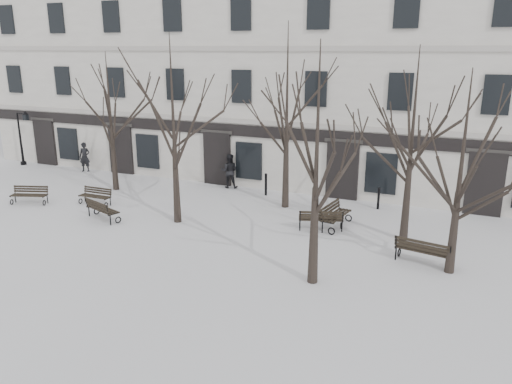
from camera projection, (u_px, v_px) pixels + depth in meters
The scene contains 19 objects.
ground at pixel (204, 242), 19.53m from camera, with size 100.00×100.00×0.00m, color silver.
building at pixel (308, 80), 29.43m from camera, with size 40.40×10.20×11.40m.
tree_1 at pixel (173, 108), 20.48m from camera, with size 5.55×5.55×7.93m.
tree_2 at pixel (317, 138), 14.92m from camera, with size 5.31×5.31×7.58m.
tree_3 at pixel (463, 150), 15.78m from camera, with size 4.73×4.73×6.76m.
tree_4 at pixel (109, 105), 25.58m from camera, with size 5.03×5.03×7.18m.
tree_5 at pixel (287, 95), 22.43m from camera, with size 5.93×5.93×8.47m.
tree_6 at pixel (413, 122), 18.53m from camera, with size 5.22×5.22×7.45m.
bench_0 at pixel (30, 194), 24.26m from camera, with size 1.81×1.15×0.87m.
bench_1 at pixel (101, 209), 21.92m from camera, with size 1.96×1.24×0.94m.
bench_2 at pixel (424, 250), 17.37m from camera, with size 2.05×1.06×0.99m.
bench_3 at pixel (96, 195), 24.16m from camera, with size 1.64×0.61×0.82m.
bench_4 at pixel (321, 219), 20.68m from camera, with size 1.92×1.21×0.92m.
bench_5 at pixel (335, 214), 21.08m from camera, with size 1.00×2.08×1.01m.
lamp_post at pixel (23, 134), 31.86m from camera, with size 1.10×0.41×3.50m.
bollard_a at pixel (266, 184), 25.60m from camera, with size 0.15×0.15×1.17m.
bollard_b at pixel (379, 198), 23.40m from camera, with size 0.14×0.14×1.06m.
pedestrian_a at pixel (86, 171), 30.75m from camera, with size 0.66×0.43×1.80m, color black.
pedestrian_b at pixel (230, 188), 27.18m from camera, with size 0.91×0.71×1.87m, color black.
Camera 1 is at (9.06, -15.92, 7.33)m, focal length 35.00 mm.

